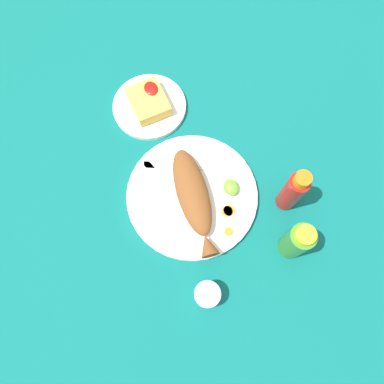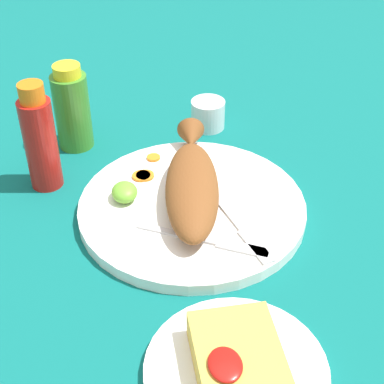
{
  "view_description": "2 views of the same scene",
  "coord_description": "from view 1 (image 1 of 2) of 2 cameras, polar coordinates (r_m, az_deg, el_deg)",
  "views": [
    {
      "loc": [
        -0.26,
        0.12,
        0.91
      ],
      "look_at": [
        0.0,
        0.0,
        0.04
      ],
      "focal_mm": 35.0,
      "sensor_mm": 36.0,
      "label": 1
    },
    {
      "loc": [
        0.66,
        -0.11,
        0.55
      ],
      "look_at": [
        0.0,
        0.0,
        0.04
      ],
      "focal_mm": 55.0,
      "sensor_mm": 36.0,
      "label": 2
    }
  ],
  "objects": [
    {
      "name": "salt_cup",
      "position": [
        0.89,
        2.32,
        -15.37
      ],
      "size": [
        0.06,
        0.06,
        0.05
      ],
      "color": "silver",
      "rests_on": "ground_plane"
    },
    {
      "name": "hot_sauce_bottle_red",
      "position": [
        0.91,
        15.12,
        0.12
      ],
      "size": [
        0.05,
        0.05,
        0.17
      ],
      "color": "#B21914",
      "rests_on": "ground_plane"
    },
    {
      "name": "fried_fish",
      "position": [
        0.91,
        0.24,
        -0.73
      ],
      "size": [
        0.28,
        0.11,
        0.05
      ],
      "rotation": [
        0.0,
        0.0,
        -0.16
      ],
      "color": "brown",
      "rests_on": "main_plate"
    },
    {
      "name": "hot_sauce_bottle_green",
      "position": [
        0.89,
        15.68,
        -7.23
      ],
      "size": [
        0.06,
        0.06,
        0.15
      ],
      "color": "#3D8428",
      "rests_on": "ground_plane"
    },
    {
      "name": "carrot_slice_near",
      "position": [
        0.92,
        5.61,
        -6.02
      ],
      "size": [
        0.02,
        0.02,
        0.0
      ],
      "primitive_type": "cylinder",
      "color": "orange",
      "rests_on": "main_plate"
    },
    {
      "name": "carrot_slice_far",
      "position": [
        0.93,
        5.66,
        -2.83
      ],
      "size": [
        0.03,
        0.03,
        0.0
      ],
      "primitive_type": "cylinder",
      "color": "orange",
      "rests_on": "main_plate"
    },
    {
      "name": "main_plate",
      "position": [
        0.95,
        0.0,
        -0.55
      ],
      "size": [
        0.33,
        0.33,
        0.02
      ],
      "primitive_type": "cylinder",
      "color": "white",
      "rests_on": "ground_plane"
    },
    {
      "name": "side_plate_fries",
      "position": [
        1.07,
        -6.25,
        12.9
      ],
      "size": [
        0.2,
        0.2,
        0.01
      ],
      "primitive_type": "cylinder",
      "color": "white",
      "rests_on": "ground_plane"
    },
    {
      "name": "carrot_slice_mid",
      "position": [
        0.93,
        5.36,
        -2.97
      ],
      "size": [
        0.03,
        0.03,
        0.0
      ],
      "primitive_type": "cylinder",
      "color": "orange",
      "rests_on": "main_plate"
    },
    {
      "name": "fork_near",
      "position": [
        0.95,
        -4.66,
        1.69
      ],
      "size": [
        0.18,
        0.06,
        0.0
      ],
      "rotation": [
        0.0,
        0.0,
        6.55
      ],
      "color": "silver",
      "rests_on": "main_plate"
    },
    {
      "name": "ground_plane",
      "position": [
        0.96,
        0.0,
        -0.72
      ],
      "size": [
        4.0,
        4.0,
        0.0
      ],
      "primitive_type": "plane",
      "color": "#0C605B"
    },
    {
      "name": "fork_far",
      "position": [
        0.97,
        -2.7,
        3.91
      ],
      "size": [
        0.1,
        0.17,
        0.0
      ],
      "rotation": [
        0.0,
        0.0,
        7.36
      ],
      "color": "silver",
      "rests_on": "main_plate"
    },
    {
      "name": "fries_pile",
      "position": [
        1.04,
        -6.39,
        13.68
      ],
      "size": [
        0.11,
        0.09,
        0.04
      ],
      "color": "gold",
      "rests_on": "side_plate_fries"
    },
    {
      "name": "lime_wedge_main",
      "position": [
        0.94,
        5.97,
        0.73
      ],
      "size": [
        0.04,
        0.04,
        0.02
      ],
      "primitive_type": "ellipsoid",
      "color": "#6BB233",
      "rests_on": "main_plate"
    }
  ]
}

